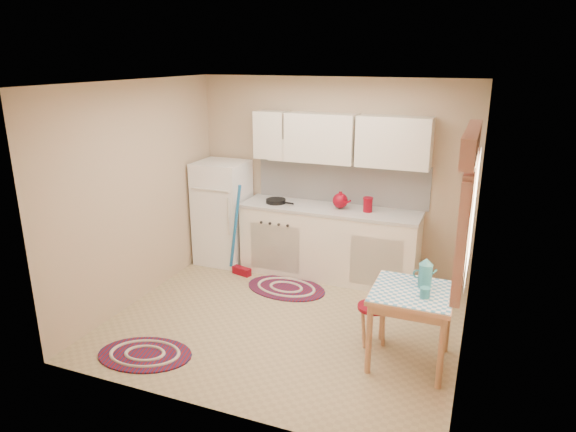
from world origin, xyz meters
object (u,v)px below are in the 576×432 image
at_px(base_cabinets, 329,243).
at_px(stool, 372,325).
at_px(fridge, 223,213).
at_px(table, 410,327).

relative_size(base_cabinets, stool, 5.36).
bearing_deg(fridge, table, -29.48).
distance_m(fridge, table, 3.22).
relative_size(fridge, base_cabinets, 0.62).
height_order(base_cabinets, table, base_cabinets).
xyz_separation_m(fridge, base_cabinets, (1.50, 0.05, -0.26)).
height_order(fridge, base_cabinets, fridge).
height_order(base_cabinets, stool, base_cabinets).
distance_m(base_cabinets, table, 2.07).
distance_m(fridge, stool, 2.82).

